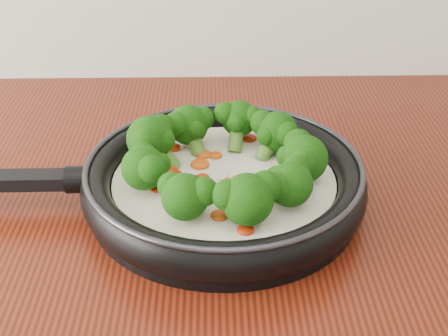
{
  "coord_description": "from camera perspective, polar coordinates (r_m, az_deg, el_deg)",
  "views": [
    {
      "loc": [
        -0.12,
        0.46,
        1.33
      ],
      "look_at": [
        -0.11,
        1.09,
        0.95
      ],
      "focal_mm": 49.17,
      "sensor_mm": 36.0,
      "label": 1
    }
  ],
  "objects": [
    {
      "name": "skillet",
      "position": [
        0.74,
        -0.22,
        -0.88
      ],
      "size": [
        0.54,
        0.35,
        0.1
      ],
      "color": "black",
      "rests_on": "counter"
    }
  ]
}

